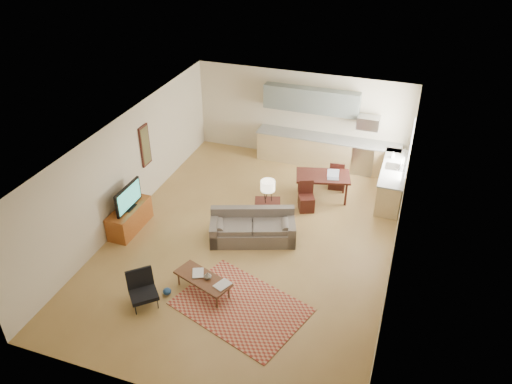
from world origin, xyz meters
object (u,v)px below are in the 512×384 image
at_px(armchair, 143,291).
at_px(tv_credenza, 130,218).
at_px(coffee_table, 203,284).
at_px(dining_table, 322,187).
at_px(console_table, 267,213).
at_px(sofa, 253,227).

xyz_separation_m(armchair, tv_credenza, (-1.64, 2.20, -0.05)).
bearing_deg(coffee_table, dining_table, 90.60).
bearing_deg(armchair, console_table, 24.16).
distance_m(sofa, dining_table, 2.62).
height_order(sofa, tv_credenza, sofa).
height_order(console_table, dining_table, console_table).
bearing_deg(tv_credenza, dining_table, 34.94).
bearing_deg(coffee_table, console_table, 98.79).
xyz_separation_m(console_table, dining_table, (1.00, 1.68, -0.00)).
height_order(tv_credenza, dining_table, dining_table).
bearing_deg(coffee_table, tv_credenza, 170.66).
relative_size(sofa, console_table, 2.89).
height_order(sofa, console_table, sofa).
height_order(sofa, armchair, sofa).
relative_size(armchair, console_table, 0.98).
distance_m(tv_credenza, dining_table, 5.07).
height_order(tv_credenza, console_table, console_table).
xyz_separation_m(tv_credenza, console_table, (3.15, 1.23, 0.05)).
bearing_deg(sofa, console_table, 58.09).
bearing_deg(dining_table, coffee_table, -124.12).
relative_size(tv_credenza, dining_table, 0.95).
distance_m(coffee_table, tv_credenza, 3.00).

